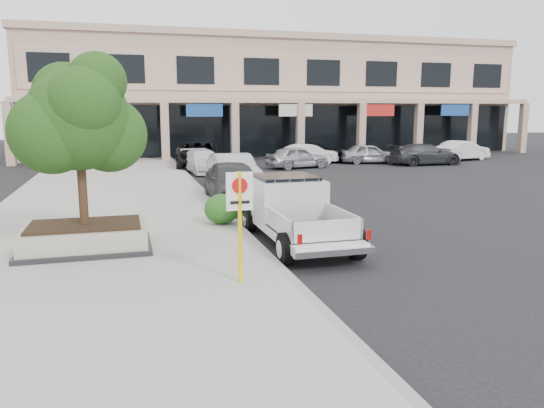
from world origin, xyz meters
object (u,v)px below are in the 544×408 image
(pickup_truck, at_px, (297,212))
(curb_car_c, at_px, (203,162))
(lot_car_d, at_px, (317,152))
(lot_car_f, at_px, (463,150))
(no_parking_sign, at_px, (240,212))
(curb_car_d, at_px, (198,154))
(lot_car_c, at_px, (425,154))
(lot_car_b, at_px, (308,154))
(curb_car_b, at_px, (233,172))
(curb_car_a, at_px, (233,182))
(lot_car_a, at_px, (297,157))
(planter_tree, at_px, (84,120))
(planter, at_px, (86,237))
(lot_car_e, at_px, (369,154))

(pickup_truck, distance_m, curb_car_c, 17.17)
(lot_car_d, height_order, lot_car_f, lot_car_f)
(no_parking_sign, bearing_deg, curb_car_d, 84.25)
(lot_car_c, bearing_deg, lot_car_b, 71.48)
(curb_car_b, height_order, lot_car_f, curb_car_b)
(curb_car_a, distance_m, curb_car_b, 3.80)
(lot_car_c, bearing_deg, lot_car_a, 88.19)
(lot_car_c, bearing_deg, lot_car_d, 58.60)
(no_parking_sign, relative_size, curb_car_b, 0.47)
(no_parking_sign, distance_m, lot_car_b, 25.56)
(curb_car_c, xyz_separation_m, lot_car_c, (15.00, 0.60, 0.04))
(lot_car_a, bearing_deg, lot_car_b, -46.43)
(planter_tree, relative_size, curb_car_a, 0.82)
(curb_car_d, bearing_deg, lot_car_f, 4.73)
(lot_car_b, bearing_deg, planter, 135.22)
(lot_car_e, bearing_deg, no_parking_sign, 157.31)
(planter, distance_m, lot_car_c, 26.92)
(curb_car_d, xyz_separation_m, lot_car_a, (5.98, -2.02, -0.15))
(curb_car_d, bearing_deg, lot_car_a, -13.00)
(lot_car_c, bearing_deg, lot_car_e, 59.83)
(curb_car_a, xyz_separation_m, lot_car_d, (9.04, 14.79, -0.17))
(curb_car_c, bearing_deg, planter_tree, -115.15)
(no_parking_sign, bearing_deg, lot_car_e, 58.49)
(curb_car_a, distance_m, lot_car_d, 17.34)
(planter_tree, distance_m, lot_car_f, 31.46)
(pickup_truck, bearing_deg, lot_car_a, 71.43)
(lot_car_d, bearing_deg, lot_car_e, -102.20)
(curb_car_b, relative_size, lot_car_f, 1.13)
(curb_car_d, bearing_deg, lot_car_e, 3.33)
(lot_car_b, bearing_deg, lot_car_c, -120.52)
(curb_car_c, distance_m, lot_car_b, 8.20)
(curb_car_a, height_order, lot_car_c, curb_car_a)
(no_parking_sign, relative_size, pickup_truck, 0.41)
(no_parking_sign, distance_m, curb_car_c, 20.60)
(planter_tree, distance_m, lot_car_b, 23.85)
(no_parking_sign, relative_size, curb_car_d, 0.38)
(lot_car_f, bearing_deg, curb_car_a, 108.43)
(no_parking_sign, height_order, lot_car_e, no_parking_sign)
(lot_car_d, relative_size, lot_car_f, 1.10)
(no_parking_sign, distance_m, lot_car_e, 26.91)
(curb_car_b, xyz_separation_m, lot_car_c, (14.54, 7.19, -0.10))
(curb_car_d, xyz_separation_m, lot_car_c, (14.88, -2.36, -0.13))
(no_parking_sign, xyz_separation_m, lot_car_b, (9.82, 23.58, -0.96))
(lot_car_d, height_order, lot_car_e, lot_car_e)
(planter, bearing_deg, no_parking_sign, -47.83)
(curb_car_b, bearing_deg, curb_car_d, 90.44)
(planter_tree, xyz_separation_m, curb_car_a, (5.03, 6.41, -2.58))
(planter_tree, bearing_deg, lot_car_d, 56.41)
(lot_car_f, bearing_deg, lot_car_a, 82.33)
(pickup_truck, distance_m, lot_car_e, 22.89)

